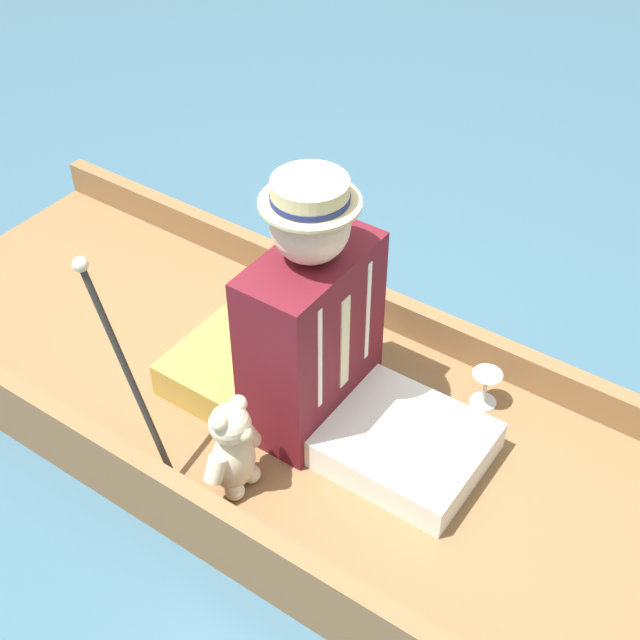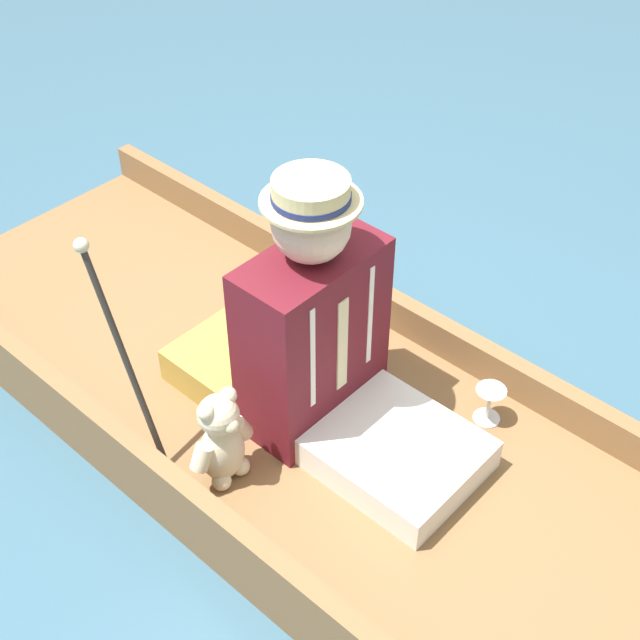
{
  "view_description": "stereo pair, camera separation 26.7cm",
  "coord_description": "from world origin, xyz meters",
  "px_view_note": "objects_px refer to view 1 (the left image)",
  "views": [
    {
      "loc": [
        1.64,
        1.18,
        2.31
      ],
      "look_at": [
        -0.02,
        0.03,
        0.56
      ],
      "focal_mm": 50.0,
      "sensor_mm": 36.0,
      "label": 1
    },
    {
      "loc": [
        1.47,
        1.39,
        2.31
      ],
      "look_at": [
        -0.02,
        0.03,
        0.56
      ],
      "focal_mm": 50.0,
      "sensor_mm": 36.0,
      "label": 2
    }
  ],
  "objects_px": {
    "seated_person": "(330,344)",
    "teddy_bear": "(233,449)",
    "wine_glass": "(486,381)",
    "walking_cane": "(121,358)"
  },
  "relations": [
    {
      "from": "teddy_bear",
      "to": "wine_glass",
      "type": "xyz_separation_m",
      "value": [
        -0.74,
        0.46,
        -0.06
      ]
    },
    {
      "from": "teddy_bear",
      "to": "walking_cane",
      "type": "distance_m",
      "value": 0.43
    },
    {
      "from": "seated_person",
      "to": "teddy_bear",
      "type": "bearing_deg",
      "value": -21.5
    },
    {
      "from": "teddy_bear",
      "to": "wine_glass",
      "type": "relative_size",
      "value": 2.56
    },
    {
      "from": "wine_glass",
      "to": "seated_person",
      "type": "bearing_deg",
      "value": -47.6
    },
    {
      "from": "teddy_bear",
      "to": "seated_person",
      "type": "bearing_deg",
      "value": 168.39
    },
    {
      "from": "seated_person",
      "to": "teddy_bear",
      "type": "xyz_separation_m",
      "value": [
        0.39,
        -0.08,
        -0.17
      ]
    },
    {
      "from": "walking_cane",
      "to": "seated_person",
      "type": "bearing_deg",
      "value": 142.31
    },
    {
      "from": "seated_person",
      "to": "wine_glass",
      "type": "xyz_separation_m",
      "value": [
        -0.35,
        0.38,
        -0.23
      ]
    },
    {
      "from": "seated_person",
      "to": "wine_glass",
      "type": "relative_size",
      "value": 6.61
    }
  ]
}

